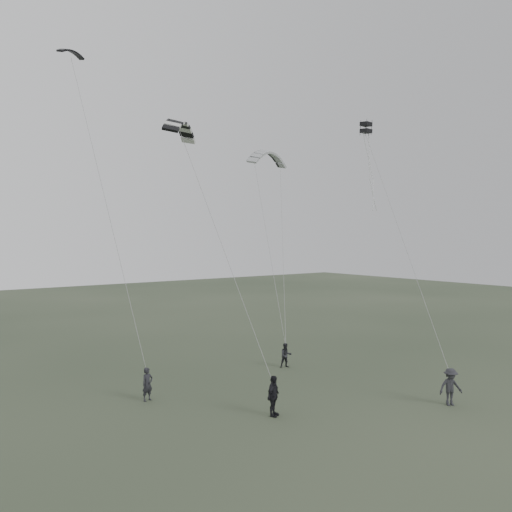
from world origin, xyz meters
TOP-DOWN VIEW (x-y plane):
  - ground at (0.00, 0.00)m, footprint 140.00×140.00m
  - flyer_left at (-5.74, 5.55)m, footprint 0.69×0.53m
  - flyer_right at (4.14, 6.37)m, footprint 0.92×0.83m
  - flyer_center at (-1.99, -0.00)m, footprint 1.20×0.92m
  - flyer_far at (5.97, -4.06)m, footprint 1.37×1.14m
  - kite_dark_small at (-7.50, 11.76)m, footprint 1.68×1.13m
  - kite_pale_large at (8.55, 13.94)m, footprint 4.20×2.10m
  - kite_striped at (-3.22, 6.69)m, footprint 3.24×3.18m
  - kite_box at (8.62, 3.78)m, footprint 0.63×0.67m

SIDE VIEW (x-z plane):
  - ground at x=0.00m, z-range 0.00..0.00m
  - flyer_right at x=4.14m, z-range 0.00..1.55m
  - flyer_left at x=-5.74m, z-range 0.00..1.69m
  - flyer_far at x=5.97m, z-range 0.00..1.85m
  - flyer_center at x=-1.99m, z-range 0.00..1.89m
  - kite_striped at x=-3.22m, z-range 13.88..15.35m
  - kite_pale_large at x=8.55m, z-range 14.30..16.13m
  - kite_box at x=8.62m, z-range 15.00..15.73m
  - kite_dark_small at x=-7.50m, z-range 18.71..19.33m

